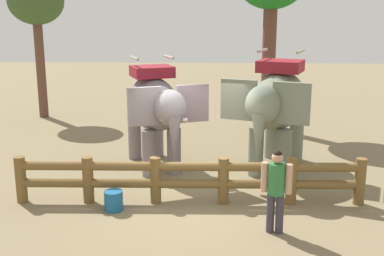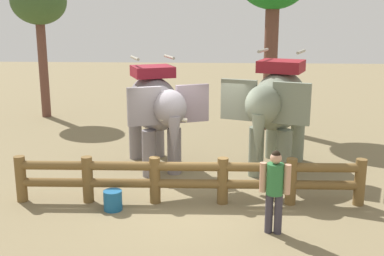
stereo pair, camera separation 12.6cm
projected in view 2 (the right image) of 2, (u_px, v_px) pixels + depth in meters
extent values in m
plane|color=#7C6E4D|center=(189.00, 200.00, 10.87)|extent=(60.00, 60.00, 0.00)
cylinder|color=brown|center=(21.00, 179.00, 10.71)|extent=(0.24, 0.24, 1.05)
cylinder|color=brown|center=(88.00, 180.00, 10.67)|extent=(0.24, 0.24, 1.05)
cylinder|color=brown|center=(155.00, 180.00, 10.63)|extent=(0.24, 0.24, 1.05)
cylinder|color=brown|center=(223.00, 181.00, 10.59)|extent=(0.24, 0.24, 1.05)
cylinder|color=brown|center=(291.00, 181.00, 10.55)|extent=(0.24, 0.24, 1.05)
cylinder|color=brown|center=(360.00, 182.00, 10.51)|extent=(0.24, 0.24, 1.05)
cylinder|color=brown|center=(189.00, 184.00, 10.63)|extent=(7.50, 0.40, 0.20)
cylinder|color=brown|center=(189.00, 166.00, 10.53)|extent=(7.50, 0.40, 0.20)
cylinder|color=slate|center=(174.00, 151.00, 12.55)|extent=(0.37, 0.37, 1.22)
cylinder|color=slate|center=(149.00, 153.00, 12.34)|extent=(0.37, 0.37, 1.22)
cylinder|color=slate|center=(158.00, 136.00, 14.07)|extent=(0.37, 0.37, 1.22)
cylinder|color=slate|center=(135.00, 138.00, 13.86)|extent=(0.37, 0.37, 1.22)
ellipsoid|color=slate|center=(153.00, 103.00, 12.94)|extent=(2.16, 3.01, 1.42)
ellipsoid|color=slate|center=(170.00, 108.00, 11.40)|extent=(1.07, 1.14, 0.87)
cube|color=slate|center=(192.00, 103.00, 11.68)|extent=(0.80, 0.42, 0.92)
cube|color=slate|center=(145.00, 106.00, 11.31)|extent=(0.80, 0.42, 0.92)
cone|color=slate|center=(174.00, 139.00, 11.27)|extent=(0.33, 0.33, 1.12)
cone|color=beige|center=(179.00, 120.00, 11.30)|extent=(0.38, 0.23, 0.16)
cone|color=beige|center=(166.00, 121.00, 11.20)|extent=(0.38, 0.23, 0.16)
cube|color=maroon|center=(153.00, 71.00, 12.74)|extent=(1.31, 1.24, 0.28)
cylinder|color=#A59E8C|center=(169.00, 57.00, 12.80)|extent=(0.38, 0.79, 0.07)
cylinder|color=#A59E8C|center=(135.00, 58.00, 12.50)|extent=(0.38, 0.79, 0.07)
cylinder|color=gray|center=(284.00, 155.00, 12.09)|extent=(0.39, 0.39, 1.30)
cylinder|color=gray|center=(256.00, 152.00, 12.36)|extent=(0.39, 0.39, 1.30)
cylinder|color=gray|center=(297.00, 138.00, 13.65)|extent=(0.39, 0.39, 1.30)
cylinder|color=gray|center=(273.00, 136.00, 13.93)|extent=(0.39, 0.39, 1.30)
ellipsoid|color=gray|center=(280.00, 100.00, 12.72)|extent=(2.21, 3.18, 1.51)
ellipsoid|color=gray|center=(263.00, 105.00, 11.13)|extent=(1.11, 1.20, 0.92)
cube|color=gray|center=(291.00, 104.00, 10.99)|extent=(0.86, 0.42, 0.97)
cube|color=gray|center=(239.00, 100.00, 11.47)|extent=(0.86, 0.42, 0.97)
cone|color=gray|center=(258.00, 139.00, 11.00)|extent=(0.35, 0.35, 1.19)
cube|color=maroon|center=(281.00, 66.00, 12.51)|extent=(1.37, 1.29, 0.30)
cylinder|color=#A59E8C|center=(301.00, 52.00, 12.23)|extent=(0.37, 0.85, 0.08)
cylinder|color=#A59E8C|center=(263.00, 50.00, 12.60)|extent=(0.37, 0.85, 0.08)
cylinder|color=#37323E|center=(278.00, 214.00, 9.17)|extent=(0.15, 0.15, 0.79)
cylinder|color=#37323E|center=(269.00, 213.00, 9.21)|extent=(0.15, 0.15, 0.79)
cylinder|color=#2D723B|center=(275.00, 179.00, 9.03)|extent=(0.38, 0.38, 0.61)
cylinder|color=tan|center=(287.00, 179.00, 8.96)|extent=(0.13, 0.13, 0.57)
cylinder|color=tan|center=(263.00, 177.00, 9.08)|extent=(0.13, 0.13, 0.57)
sphere|color=tan|center=(276.00, 158.00, 8.93)|extent=(0.22, 0.22, 0.22)
sphere|color=black|center=(276.00, 155.00, 8.91)|extent=(0.17, 0.17, 0.17)
cylinder|color=brown|center=(270.00, 66.00, 16.99)|extent=(0.48, 0.48, 4.59)
cylinder|color=brown|center=(43.00, 68.00, 19.09)|extent=(0.36, 0.36, 3.97)
ellipsoid|color=#375429|center=(39.00, 1.00, 18.49)|extent=(2.13, 2.13, 1.81)
cylinder|color=#19598C|center=(113.00, 200.00, 10.30)|extent=(0.40, 0.40, 0.43)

